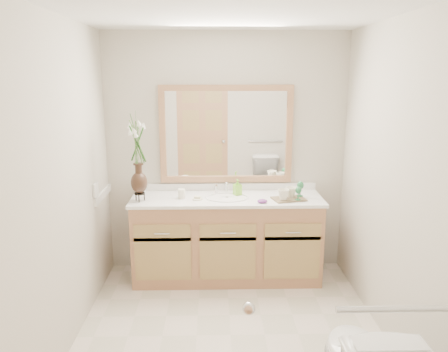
{
  "coord_description": "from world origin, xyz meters",
  "views": [
    {
      "loc": [
        -0.13,
        -3.04,
        1.99
      ],
      "look_at": [
        -0.04,
        0.65,
        1.13
      ],
      "focal_mm": 35.0,
      "sensor_mm": 36.0,
      "label": 1
    }
  ],
  "objects_px": {
    "flower_vase": "(138,148)",
    "soap_bottle": "(237,188)",
    "tray": "(289,199)",
    "tumbler": "(182,194)"
  },
  "relations": [
    {
      "from": "flower_vase",
      "to": "tumbler",
      "type": "xyz_separation_m",
      "value": [
        0.39,
        0.08,
        -0.46
      ]
    },
    {
      "from": "flower_vase",
      "to": "soap_bottle",
      "type": "bearing_deg",
      "value": 11.73
    },
    {
      "from": "tray",
      "to": "soap_bottle",
      "type": "bearing_deg",
      "value": 144.57
    },
    {
      "from": "soap_bottle",
      "to": "tray",
      "type": "height_order",
      "value": "soap_bottle"
    },
    {
      "from": "tumbler",
      "to": "tray",
      "type": "distance_m",
      "value": 1.02
    },
    {
      "from": "soap_bottle",
      "to": "flower_vase",
      "type": "bearing_deg",
      "value": 167.77
    },
    {
      "from": "flower_vase",
      "to": "tray",
      "type": "height_order",
      "value": "flower_vase"
    },
    {
      "from": "flower_vase",
      "to": "soap_bottle",
      "type": "distance_m",
      "value": 1.04
    },
    {
      "from": "tumbler",
      "to": "soap_bottle",
      "type": "bearing_deg",
      "value": 11.71
    },
    {
      "from": "flower_vase",
      "to": "tray",
      "type": "distance_m",
      "value": 1.49
    }
  ]
}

